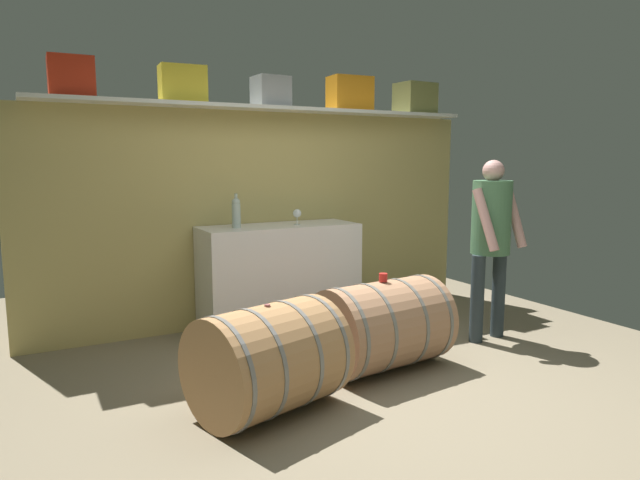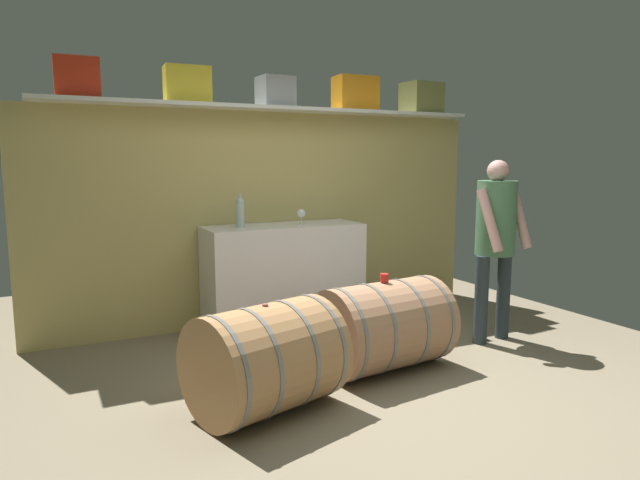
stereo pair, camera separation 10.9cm
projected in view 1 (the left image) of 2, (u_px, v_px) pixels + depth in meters
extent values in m
cube|color=#7C6F58|center=(356.00, 375.00, 4.04)|extent=(5.61, 7.55, 0.02)
cube|color=tan|center=(266.00, 218.00, 5.32)|extent=(4.41, 0.10, 1.97)
cube|color=silver|center=(271.00, 109.00, 5.05)|extent=(4.06, 0.40, 0.03)
cube|color=red|center=(71.00, 77.00, 4.25)|extent=(0.33, 0.27, 0.30)
cube|color=yellow|center=(183.00, 84.00, 4.65)|extent=(0.39, 0.24, 0.30)
cube|color=#909597|center=(270.00, 92.00, 5.03)|extent=(0.30, 0.28, 0.27)
cube|color=orange|center=(350.00, 94.00, 5.41)|extent=(0.42, 0.28, 0.32)
cube|color=olive|center=(415.00, 99.00, 5.79)|extent=(0.38, 0.32, 0.31)
cube|color=white|center=(280.00, 277.00, 5.11)|extent=(1.43, 0.53, 0.95)
cylinder|color=#B0C2B8|center=(236.00, 216.00, 4.82)|extent=(0.07, 0.07, 0.21)
sphere|color=#B0C2B8|center=(236.00, 202.00, 4.80)|extent=(0.07, 0.07, 0.07)
cylinder|color=#B0C2B8|center=(236.00, 197.00, 4.80)|extent=(0.03, 0.03, 0.06)
cylinder|color=white|center=(297.00, 224.00, 5.07)|extent=(0.06, 0.06, 0.00)
cylinder|color=white|center=(297.00, 220.00, 5.07)|extent=(0.01, 0.01, 0.07)
sphere|color=white|center=(297.00, 213.00, 5.06)|extent=(0.08, 0.08, 0.08)
sphere|color=maroon|center=(297.00, 215.00, 5.06)|extent=(0.05, 0.05, 0.05)
cylinder|color=#A67756|center=(382.00, 325.00, 4.12)|extent=(1.00, 0.74, 0.64)
cylinder|color=slate|center=(339.00, 334.00, 3.90)|extent=(0.10, 0.65, 0.66)
cylinder|color=slate|center=(366.00, 329.00, 4.03)|extent=(0.10, 0.65, 0.66)
cylinder|color=slate|center=(397.00, 322.00, 4.20)|extent=(0.10, 0.65, 0.66)
cylinder|color=slate|center=(421.00, 317.00, 4.34)|extent=(0.10, 0.65, 0.66)
cylinder|color=#805451|center=(383.00, 281.00, 4.07)|extent=(0.04, 0.04, 0.01)
cylinder|color=#A8794C|center=(268.00, 359.00, 3.39)|extent=(1.00, 0.87, 0.66)
cylinder|color=slate|center=(219.00, 375.00, 3.15)|extent=(0.21, 0.65, 0.67)
cylinder|color=slate|center=(250.00, 365.00, 3.30)|extent=(0.21, 0.65, 0.67)
cylinder|color=slate|center=(285.00, 354.00, 3.49)|extent=(0.21, 0.65, 0.67)
cylinder|color=slate|center=(311.00, 346.00, 3.64)|extent=(0.21, 0.65, 0.67)
cylinder|color=#904E4E|center=(267.00, 305.00, 3.35)|extent=(0.04, 0.04, 0.01)
cylinder|color=red|center=(383.00, 277.00, 4.07)|extent=(0.06, 0.06, 0.06)
cylinder|color=#283338|center=(477.00, 299.00, 4.71)|extent=(0.11, 0.11, 0.75)
cylinder|color=#283338|center=(498.00, 294.00, 4.86)|extent=(0.11, 0.11, 0.75)
cylinder|color=#446F4B|center=(491.00, 217.00, 4.69)|extent=(0.32, 0.32, 0.62)
sphere|color=tan|center=(493.00, 171.00, 4.63)|extent=(0.18, 0.18, 0.18)
cylinder|color=tan|center=(486.00, 220.00, 4.51)|extent=(0.11, 0.28, 0.51)
cylinder|color=tan|center=(515.00, 217.00, 4.72)|extent=(0.10, 0.26, 0.51)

